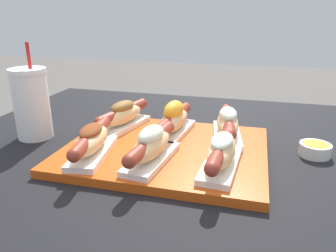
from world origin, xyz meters
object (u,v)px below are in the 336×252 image
Objects in this scene: hot_dog_5 at (228,124)px; sauce_bowl at (315,149)px; drink_cup at (32,104)px; hot_dog_0 at (92,140)px; hot_dog_1 at (151,145)px; hot_dog_2 at (221,152)px; serving_tray at (166,150)px; hot_dog_4 at (174,120)px; hot_dog_3 at (123,115)px.

hot_dog_5 is 0.20m from sauce_bowl.
drink_cup is at bearing -174.63° from sauce_bowl.
hot_dog_1 is (0.13, 0.00, 0.00)m from hot_dog_0.
hot_dog_1 reaches higher than hot_dog_5.
drink_cup is (-0.47, 0.09, 0.04)m from hot_dog_2.
serving_tray is at bearing 32.67° from hot_dog_0.
hot_dog_0 is 0.26m from hot_dog_2.
serving_tray is at bearing -88.94° from hot_dog_4.
hot_dog_3 is at bearing 178.30° from sauce_bowl.
hot_dog_1 is at bearing -15.79° from drink_cup.
hot_dog_0 is 1.00× the size of hot_dog_5.
hot_dog_0 is at bearing -178.36° from hot_dog_1.
hot_dog_3 is 0.22m from drink_cup.
hot_dog_2 reaches higher than hot_dog_0.
hot_dog_4 is at bearing 130.75° from hot_dog_2.
sauce_bowl is at bearing 13.30° from serving_tray.
serving_tray is at bearing -2.19° from drink_cup.
hot_dog_4 is (0.01, 0.16, 0.00)m from hot_dog_1.
sauce_bowl is 0.66m from drink_cup.
hot_dog_2 is 0.31m from hot_dog_3.
hot_dog_1 is at bearing -52.70° from hot_dog_3.
hot_dog_1 is 0.16m from hot_dog_4.
hot_dog_5 is (0.26, 0.00, 0.00)m from hot_dog_3.
hot_dog_1 reaches higher than hot_dog_3.
hot_dog_2 is 0.48m from drink_cup.
hot_dog_0 is 0.17m from hot_dog_3.
hot_dog_0 is at bearing -147.33° from serving_tray.
hot_dog_2 is at bearing -88.69° from hot_dog_5.
serving_tray is 2.07× the size of hot_dog_1.
hot_dog_4 reaches higher than hot_dog_5.
hot_dog_3 reaches higher than hot_dog_2.
drink_cup reaches higher than hot_dog_5.
drink_cup is at bearing -169.22° from hot_dog_4.
sauce_bowl is (0.45, 0.16, -0.04)m from hot_dog_0.
serving_tray is 0.16m from hot_dog_0.
hot_dog_3 is at bearing 148.58° from hot_dog_2.
sauce_bowl is at bearing -4.14° from hot_dog_5.
sauce_bowl is (0.32, -0.00, -0.04)m from hot_dog_4.
hot_dog_1 is 0.35m from drink_cup.
hot_dog_4 is 0.32m from sauce_bowl.
serving_tray is 0.15m from hot_dog_2.
hot_dog_0 is 1.00× the size of hot_dog_4.
hot_dog_1 is 1.00× the size of hot_dog_5.
sauce_bowl is (0.32, 0.16, -0.04)m from hot_dog_1.
hot_dog_1 is at bearing -94.63° from serving_tray.
hot_dog_2 is 1.02× the size of hot_dog_3.
hot_dog_0 reaches higher than sauce_bowl.
hot_dog_3 is at bearing 91.10° from hot_dog_0.
hot_dog_2 is at bearing -141.82° from sauce_bowl.
hot_dog_5 is 0.89× the size of drink_cup.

